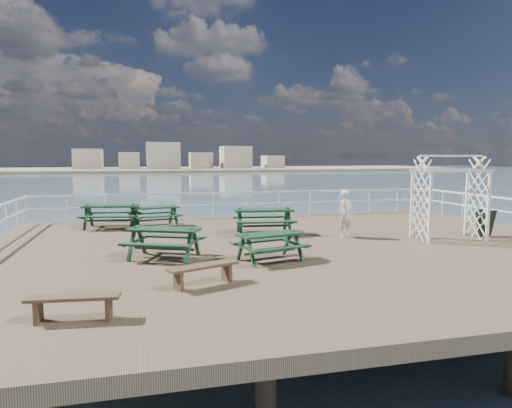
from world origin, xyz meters
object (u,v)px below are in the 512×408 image
at_px(picnic_table_e, 270,241).
at_px(flat_bench_far, 74,302).
at_px(picnic_table_a, 111,211).
at_px(picnic_table_d, 164,237).
at_px(picnic_table_c, 264,216).
at_px(trellis_arbor, 449,202).
at_px(person, 346,214).
at_px(flat_bench_near, 203,270).
at_px(picnic_table_b, 155,212).

bearing_deg(picnic_table_e, flat_bench_far, -155.80).
height_order(picnic_table_a, picnic_table_d, picnic_table_a).
bearing_deg(picnic_table_d, picnic_table_a, 130.91).
distance_m(picnic_table_c, picnic_table_e, 3.99).
height_order(trellis_arbor, person, trellis_arbor).
height_order(flat_bench_near, flat_bench_far, flat_bench_near).
bearing_deg(picnic_table_d, person, 40.63).
height_order(picnic_table_d, flat_bench_near, picnic_table_d).
xyz_separation_m(picnic_table_c, person, (2.43, -1.26, 0.16)).
distance_m(picnic_table_c, person, 2.74).
relative_size(flat_bench_near, person, 0.99).
relative_size(flat_bench_far, person, 0.95).
xyz_separation_m(picnic_table_b, flat_bench_near, (0.73, -8.37, -0.21)).
bearing_deg(flat_bench_far, person, 44.29).
distance_m(picnic_table_b, picnic_table_e, 7.05).
height_order(flat_bench_far, trellis_arbor, trellis_arbor).
relative_size(flat_bench_far, trellis_arbor, 0.55).
distance_m(picnic_table_c, flat_bench_near, 6.38).
bearing_deg(picnic_table_c, picnic_table_a, 159.32).
xyz_separation_m(picnic_table_e, flat_bench_far, (-4.20, -3.32, -0.20)).
bearing_deg(person, picnic_table_c, 126.72).
distance_m(picnic_table_e, flat_bench_near, 2.67).
bearing_deg(flat_bench_near, picnic_table_a, 83.02).
relative_size(picnic_table_d, trellis_arbor, 0.85).
distance_m(picnic_table_c, flat_bench_far, 8.83).
bearing_deg(trellis_arbor, picnic_table_d, -172.39).
relative_size(picnic_table_a, trellis_arbor, 0.82).
xyz_separation_m(picnic_table_e, person, (3.31, 2.63, 0.26)).
xyz_separation_m(flat_bench_near, trellis_arbor, (8.25, 3.35, 0.86)).
distance_m(picnic_table_a, picnic_table_d, 5.86).
height_order(picnic_table_d, picnic_table_e, picnic_table_d).
xyz_separation_m(flat_bench_far, trellis_arbor, (10.53, 4.84, 0.88)).
relative_size(flat_bench_near, trellis_arbor, 0.57).
relative_size(picnic_table_d, picnic_table_e, 1.19).
xyz_separation_m(flat_bench_near, flat_bench_far, (-2.27, -1.49, -0.01)).
relative_size(picnic_table_d, person, 1.47).
distance_m(picnic_table_e, flat_bench_far, 5.36).
bearing_deg(trellis_arbor, flat_bench_near, -154.16).
bearing_deg(picnic_table_a, flat_bench_far, -81.04).
height_order(picnic_table_e, flat_bench_near, picnic_table_e).
distance_m(picnic_table_b, flat_bench_far, 9.98).
xyz_separation_m(picnic_table_d, flat_bench_far, (-1.62, -4.24, -0.26)).
bearing_deg(person, picnic_table_b, 120.94).
bearing_deg(picnic_table_a, picnic_table_b, 8.75).
bearing_deg(picnic_table_a, person, -18.64).
distance_m(picnic_table_b, flat_bench_near, 8.40).
bearing_deg(picnic_table_e, flat_bench_near, -150.62).
xyz_separation_m(picnic_table_d, flat_bench_near, (0.65, -2.75, -0.24)).
relative_size(picnic_table_b, trellis_arbor, 0.75).
distance_m(picnic_table_d, flat_bench_near, 2.83).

